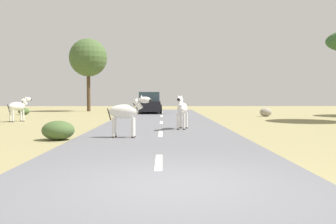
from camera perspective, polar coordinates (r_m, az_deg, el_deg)
The scene contains 11 objects.
ground_plane at distance 6.52m, azimuth 0.96°, elevation -11.23°, with size 90.00×90.00×0.00m, color #8E8456.
road at distance 6.52m, azimuth -1.63°, elevation -11.02°, with size 6.00×64.00×0.05m, color slate.
lane_markings at distance 5.54m, azimuth -1.79°, elevation -13.18°, with size 0.16×56.00×0.01m.
zebra_0 at distance 16.39m, azimuth 2.15°, elevation 0.51°, with size 0.64×1.59×1.51m.
zebra_1 at distance 13.28m, azimuth -6.39°, elevation -0.01°, with size 1.61×0.48×1.51m.
zebra_3 at distance 23.34m, azimuth -21.89°, elevation 0.78°, with size 1.12×1.35×1.48m.
car_0 at distance 30.97m, azimuth -2.84°, elevation 1.32°, with size 2.07×4.37×1.74m.
tree_3 at distance 36.37m, azimuth -12.07°, elevation 8.08°, with size 3.57×3.57×6.86m.
bush_0 at distance 13.47m, azimuth -16.40°, elevation -2.70°, with size 1.12×1.00×0.67m, color #425B2D.
bush_1 at distance 31.40m, azimuth -21.12°, elevation 0.09°, with size 0.87×0.79×0.52m, color #425B2D.
rock_1 at distance 27.84m, azimuth 14.68°, elevation -0.03°, with size 0.85×0.62×0.61m, color gray.
Camera 1 is at (-0.19, -6.33, 1.56)m, focal length 39.97 mm.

